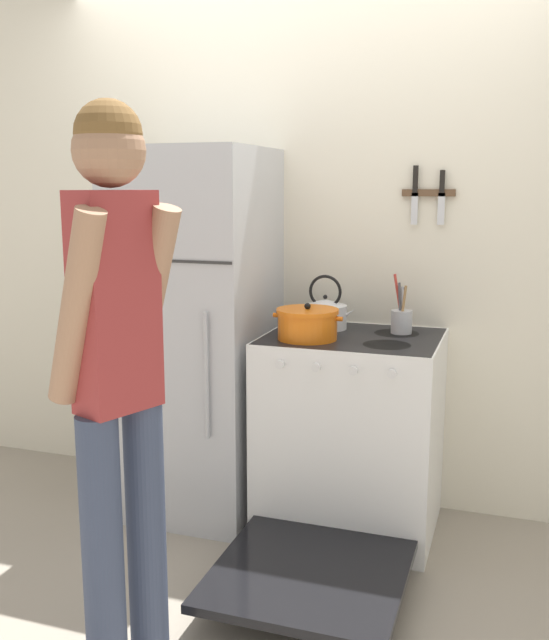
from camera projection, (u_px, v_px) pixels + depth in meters
ground_plane at (306, 489)px, 3.72m from camera, size 14.00×14.00×0.00m
wall_back at (310, 244)px, 3.51m from camera, size 10.00×0.06×2.55m
refrigerator at (197, 333)px, 3.39m from camera, size 0.65×0.69×1.73m
stove_range at (349, 436)px, 3.21m from camera, size 0.77×1.35×0.90m
dutch_oven_pot at (307, 324)px, 3.09m from camera, size 0.31×0.27×0.16m
tea_kettle at (325, 313)px, 3.32m from camera, size 0.25×0.20×0.25m
utensil_jar at (401, 320)px, 3.21m from camera, size 0.10×0.10×0.27m
person at (118, 363)px, 2.16m from camera, size 0.38×0.43×1.80m
wall_knife_strip at (428, 191)px, 3.24m from camera, size 0.24×0.03×0.27m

